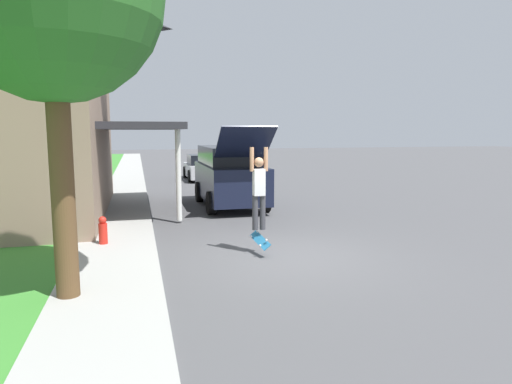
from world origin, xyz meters
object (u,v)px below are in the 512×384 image
at_px(car_down_street, 203,168).
at_px(skateboarder, 259,188).
at_px(suv_parked, 230,175).
at_px(fire_hydrant, 103,230).
at_px(skateboard, 260,240).

xyz_separation_m(car_down_street, skateboarder, (-0.99, -15.91, 0.81)).
bearing_deg(suv_parked, fire_hydrant, -128.45).
bearing_deg(car_down_street, fire_hydrant, -106.88).
bearing_deg(skateboard, skateboarder, 85.24).
bearing_deg(skateboard, suv_parked, 84.37).
distance_m(suv_parked, skateboarder, 6.52).
bearing_deg(suv_parked, car_down_street, 87.86).
xyz_separation_m(skateboard, fire_hydrant, (-3.41, 1.49, 0.08)).
bearing_deg(skateboard, fire_hydrant, 156.38).
height_order(car_down_street, skateboarder, skateboarder).
bearing_deg(skateboarder, suv_parked, 84.35).
relative_size(suv_parked, fire_hydrant, 8.35).
relative_size(car_down_street, fire_hydrant, 6.30).
distance_m(suv_parked, fire_hydrant, 6.57).
bearing_deg(fire_hydrant, skateboard, -23.62).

